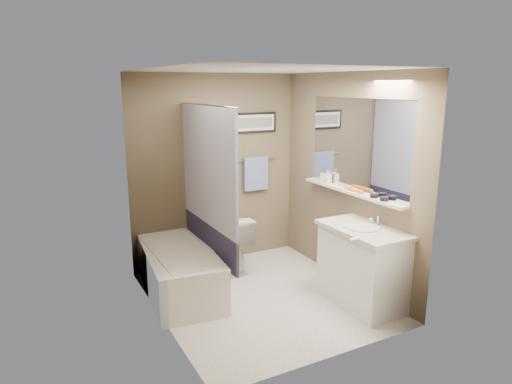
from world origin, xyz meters
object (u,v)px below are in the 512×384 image
bathtub (179,271)px  soap_bottle (328,177)px  toilet (229,242)px  hair_brush_front (357,190)px  glass_jar (323,178)px  candle_bowl_near (384,199)px  candle_bowl_far (374,196)px  hair_brush_back (352,189)px  vanity (362,268)px

bathtub → soap_bottle: bearing=-2.5°
toilet → hair_brush_front: 1.71m
bathtub → glass_jar: bearing=0.1°
bathtub → candle_bowl_near: candle_bowl_near is taller
hair_brush_front → glass_jar: (0.00, 0.61, 0.03)m
bathtub → soap_bottle: size_ratio=9.44×
candle_bowl_far → hair_brush_back: bearing=90.0°
toilet → hair_brush_front: size_ratio=3.22×
candle_bowl_near → soap_bottle: size_ratio=0.57×
toilet → hair_brush_back: bearing=133.5°
bathtub → vanity: (1.60, -1.16, 0.15)m
bathtub → candle_bowl_near: bearing=-28.4°
toilet → soap_bottle: (1.02, -0.60, 0.84)m
vanity → candle_bowl_near: bearing=-18.6°
glass_jar → soap_bottle: bearing=-90.0°
hair_brush_back → soap_bottle: size_ratio=1.38×
bathtub → candle_bowl_far: size_ratio=16.67×
candle_bowl_near → hair_brush_front: 0.42m
hair_brush_back → hair_brush_front: bearing=-90.0°
hair_brush_back → candle_bowl_far: bearing=-90.0°
candle_bowl_near → candle_bowl_far: size_ratio=1.00×
toilet → vanity: bearing=118.7°
toilet → glass_jar: 1.40m
bathtub → hair_brush_back: bearing=-15.9°
soap_bottle → vanity: bearing=-101.7°
bathtub → hair_brush_front: (1.79, -0.79, 0.89)m
candle_bowl_near → hair_brush_front: hair_brush_front is taller
toilet → hair_brush_back: size_ratio=3.22×
candle_bowl_far → soap_bottle: soap_bottle is taller
bathtub → hair_brush_front: hair_brush_front is taller
candle_bowl_far → glass_jar: bearing=90.0°
candle_bowl_near → toilet: bearing=123.2°
vanity → candle_bowl_far: candle_bowl_far is taller
toilet → candle_bowl_far: candle_bowl_far is taller
hair_brush_back → soap_bottle: soap_bottle is taller
glass_jar → hair_brush_front: bearing=-90.0°
vanity → soap_bottle: soap_bottle is taller
candle_bowl_far → candle_bowl_near: bearing=-90.0°
candle_bowl_near → hair_brush_back: (0.00, 0.50, 0.00)m
glass_jar → candle_bowl_far: bearing=-90.0°
bathtub → candle_bowl_near: 2.33m
hair_brush_front → hair_brush_back: same height
vanity → hair_brush_back: (0.19, 0.44, 0.74)m
hair_brush_front → candle_bowl_far: bearing=-90.0°
candle_bowl_near → glass_jar: 1.04m
bathtub → soap_bottle: (1.79, -0.26, 0.94)m
glass_jar → vanity: bearing=-100.8°
vanity → glass_jar: (0.19, 0.97, 0.77)m
bathtub → glass_jar: (1.79, -0.18, 0.92)m
bathtub → toilet: bearing=29.7°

